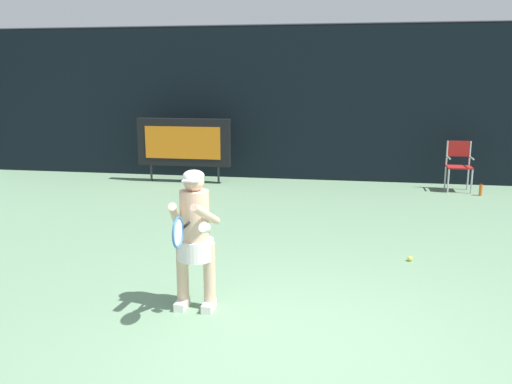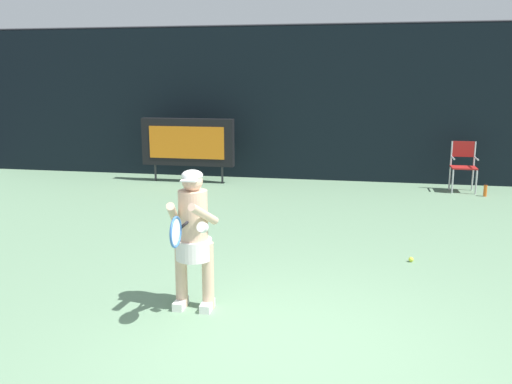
% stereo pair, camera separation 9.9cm
% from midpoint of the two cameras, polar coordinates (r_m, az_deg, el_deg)
% --- Properties ---
extents(ground, '(18.00, 22.00, 0.03)m').
position_cam_midpoint_polar(ground, '(5.12, 3.60, -16.99)').
color(ground, gray).
extents(backdrop_screen, '(18.00, 0.12, 3.66)m').
position_cam_midpoint_polar(backdrop_screen, '(13.16, 8.58, 9.01)').
color(backdrop_screen, black).
rests_on(backdrop_screen, ground).
extents(scoreboard, '(2.20, 0.21, 1.50)m').
position_cam_midpoint_polar(scoreboard, '(12.94, -6.91, 5.17)').
color(scoreboard, black).
rests_on(scoreboard, ground).
extents(umpire_chair, '(0.52, 0.44, 1.08)m').
position_cam_midpoint_polar(umpire_chair, '(12.67, 21.00, 2.81)').
color(umpire_chair, '#B7B7BC').
rests_on(umpire_chair, ground).
extents(water_bottle, '(0.07, 0.07, 0.27)m').
position_cam_midpoint_polar(water_bottle, '(12.40, 22.97, 0.13)').
color(water_bottle, orange).
rests_on(water_bottle, ground).
extents(tennis_player, '(0.53, 0.61, 1.52)m').
position_cam_midpoint_polar(tennis_player, '(5.84, -6.06, -4.30)').
color(tennis_player, white).
rests_on(tennis_player, ground).
extents(tennis_racket, '(0.03, 0.60, 0.31)m').
position_cam_midpoint_polar(tennis_racket, '(5.36, -7.75, -4.09)').
color(tennis_racket, black).
extents(tennis_ball_loose, '(0.07, 0.07, 0.07)m').
position_cam_midpoint_polar(tennis_ball_loose, '(7.77, 16.19, -6.76)').
color(tennis_ball_loose, '#CCDB3D').
rests_on(tennis_ball_loose, ground).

